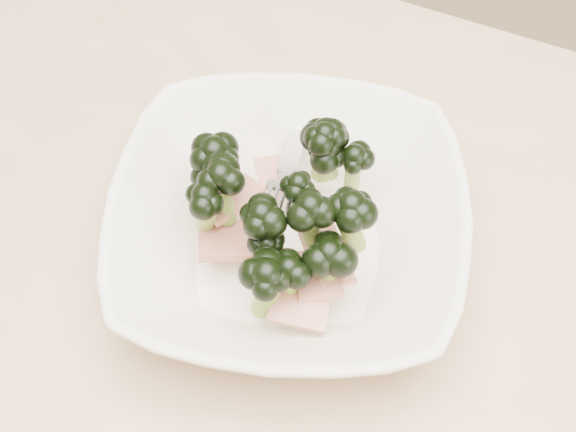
# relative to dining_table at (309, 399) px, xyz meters

# --- Properties ---
(dining_table) EXTENTS (1.20, 0.80, 0.75)m
(dining_table) POSITION_rel_dining_table_xyz_m (0.00, 0.00, 0.00)
(dining_table) COLOR tan
(dining_table) RESTS_ON ground
(broccoli_dish) EXTENTS (0.35, 0.35, 0.11)m
(broccoli_dish) POSITION_rel_dining_table_xyz_m (-0.05, 0.07, 0.14)
(broccoli_dish) COLOR #EEE2C9
(broccoli_dish) RESTS_ON dining_table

